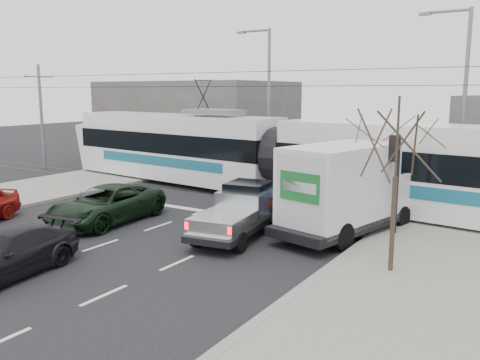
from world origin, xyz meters
The scene contains 15 objects.
ground centered at (0.00, 0.00, 0.00)m, with size 120.00×120.00×0.00m, color black.
sidewalk_right centered at (9.00, 0.00, 0.07)m, with size 6.00×60.00×0.15m, color gray.
rails centered at (0.00, 10.00, 0.01)m, with size 60.00×1.60×0.03m, color #33302D.
building_left centered at (-14.00, 22.00, 3.00)m, with size 14.00×10.00×6.00m, color slate.
bare_tree centered at (7.60, 2.50, 3.79)m, with size 2.40×2.40×5.00m.
traffic_signal centered at (6.47, 6.50, 2.74)m, with size 0.44×0.44×3.60m.
street_lamp_near centered at (7.31, 14.00, 5.11)m, with size 2.38×0.25×9.00m.
street_lamp_far centered at (-4.19, 16.00, 5.11)m, with size 2.38×0.25×9.00m.
catenary centered at (0.00, 10.00, 3.88)m, with size 60.00×0.20×7.00m.
tram centered at (-0.14, 10.40, 2.08)m, with size 28.79×5.71×5.85m.
silver_pickup centered at (1.70, 3.75, 0.93)m, with size 2.50×5.37×1.88m.
box_truck centered at (4.99, 5.92, 1.67)m, with size 3.75×7.09×3.37m.
navy_pickup centered at (3.65, 7.34, 1.09)m, with size 2.46×5.43×2.22m.
green_car centered at (-3.90, 2.36, 0.74)m, with size 2.45×5.31×1.48m, color black.
dark_car centered at (-1.72, -3.53, 0.67)m, with size 1.88×4.63×1.34m, color black.
Camera 1 is at (11.42, -11.71, 5.28)m, focal length 38.00 mm.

